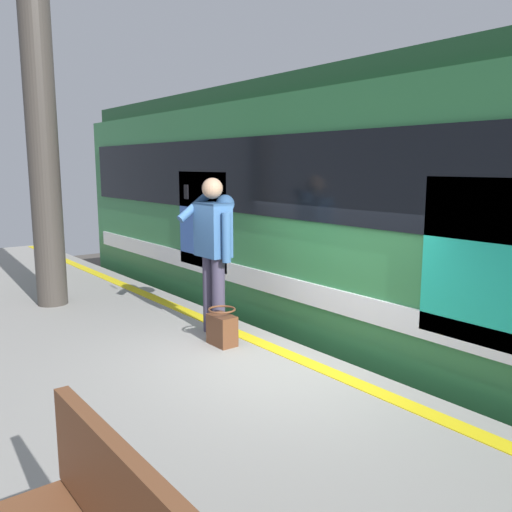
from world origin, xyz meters
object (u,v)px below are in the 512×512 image
at_px(passenger, 214,243).
at_px(station_column, 43,143).
at_px(train_carriage, 398,206).
at_px(handbag, 222,328).

height_order(passenger, station_column, station_column).
xyz_separation_m(train_carriage, passenger, (0.62, 2.28, -0.32)).
height_order(train_carriage, handbag, train_carriage).
distance_m(train_carriage, station_column, 4.49).
xyz_separation_m(passenger, station_column, (2.33, 1.02, 1.09)).
bearing_deg(passenger, station_column, 23.61).
relative_size(train_carriage, handbag, 30.67).
bearing_deg(handbag, station_column, 17.61).
xyz_separation_m(handbag, station_column, (2.70, 0.86, 1.91)).
bearing_deg(handbag, passenger, -23.11).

